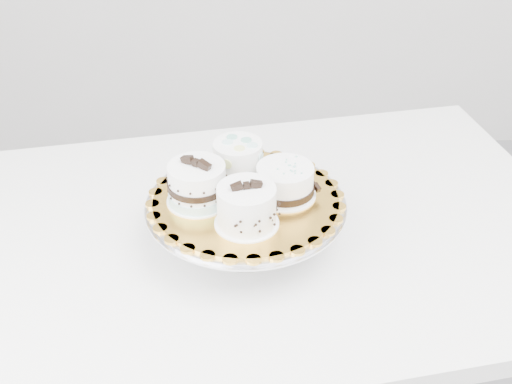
{
  "coord_description": "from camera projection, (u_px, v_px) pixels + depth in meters",
  "views": [
    {
      "loc": [
        -0.19,
        -0.85,
        1.55
      ],
      "look_at": [
        -0.11,
        0.13,
        0.88
      ],
      "focal_mm": 45.0,
      "sensor_mm": 36.0,
      "label": 1
    }
  ],
  "objects": [
    {
      "name": "cake_swirl",
      "position": [
        247.0,
        207.0,
        1.12
      ],
      "size": [
        0.12,
        0.12,
        0.09
      ],
      "rotation": [
        0.0,
        0.0,
        0.14
      ],
      "color": "white",
      "rests_on": "cake_board"
    },
    {
      "name": "cake_banded",
      "position": [
        197.0,
        185.0,
        1.18
      ],
      "size": [
        0.15,
        0.15,
        0.1
      ],
      "rotation": [
        0.0,
        0.0,
        -0.63
      ],
      "color": "white",
      "rests_on": "cake_board"
    },
    {
      "name": "table",
      "position": [
        266.0,
        252.0,
        1.36
      ],
      "size": [
        1.37,
        1.0,
        0.75
      ],
      "rotation": [
        0.0,
        0.0,
        0.12
      ],
      "color": "white",
      "rests_on": "floor"
    },
    {
      "name": "cake_ribbon",
      "position": [
        285.0,
        182.0,
        1.2
      ],
      "size": [
        0.14,
        0.14,
        0.07
      ],
      "rotation": [
        0.0,
        0.0,
        0.42
      ],
      "color": "white",
      "rests_on": "cake_board"
    },
    {
      "name": "cake_dots",
      "position": [
        238.0,
        159.0,
        1.26
      ],
      "size": [
        0.12,
        0.12,
        0.07
      ],
      "rotation": [
        0.0,
        0.0,
        -0.34
      ],
      "color": "white",
      "rests_on": "cake_board"
    },
    {
      "name": "cake_stand",
      "position": [
        246.0,
        214.0,
        1.23
      ],
      "size": [
        0.38,
        0.38,
        0.1
      ],
      "color": "gray",
      "rests_on": "table"
    },
    {
      "name": "cake_board",
      "position": [
        246.0,
        200.0,
        1.21
      ],
      "size": [
        0.39,
        0.39,
        0.01
      ],
      "primitive_type": "cylinder",
      "rotation": [
        0.0,
        0.0,
        0.12
      ],
      "color": "gold",
      "rests_on": "cake_stand"
    }
  ]
}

